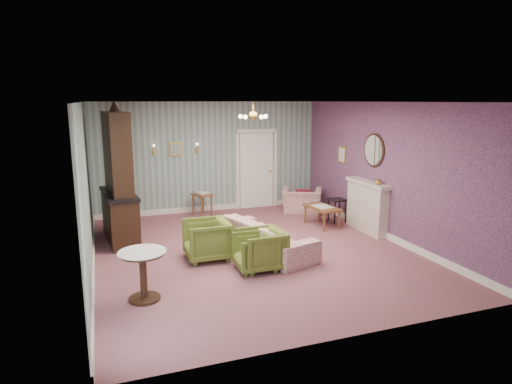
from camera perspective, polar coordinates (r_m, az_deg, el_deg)
name	(u,v)px	position (r m, az deg, el deg)	size (l,w,h in m)	color
floor	(253,251)	(8.87, -0.35, -7.56)	(7.00, 7.00, 0.00)	#8A5058
ceiling	(253,102)	(8.38, -0.38, 11.52)	(7.00, 7.00, 0.00)	white
wall_back	(210,157)	(11.83, -5.98, 4.47)	(6.00, 6.00, 0.00)	slate
wall_front	(350,227)	(5.41, 11.99, -4.43)	(6.00, 6.00, 0.00)	slate
wall_left	(87,189)	(8.05, -20.97, 0.34)	(7.00, 7.00, 0.00)	slate
wall_right	(385,171)	(9.89, 16.29, 2.65)	(7.00, 7.00, 0.00)	slate
wall_right_floral	(385,171)	(9.89, 16.22, 2.64)	(7.00, 7.00, 0.00)	#B0587D
door	(256,169)	(12.21, 0.05, 3.01)	(1.12, 0.12, 2.16)	white
olive_chair_a	(261,247)	(7.85, 0.64, -7.15)	(0.76, 0.71, 0.78)	#596423
olive_chair_b	(255,250)	(7.81, -0.10, -7.53)	(0.69, 0.64, 0.71)	#596423
olive_chair_c	(207,238)	(8.36, -6.36, -5.89)	(0.80, 0.75, 0.82)	#596423
sofa_chintz	(265,231)	(8.65, 1.22, -5.03)	(2.24, 0.66, 0.88)	#9B3E50
wingback_chair	(302,197)	(11.74, 5.96, -0.61)	(0.99, 0.65, 0.87)	#9B3E50
dresser	(117,174)	(9.61, -17.43, 2.23)	(0.60, 1.72, 2.87)	black
fireplace	(367,207)	(10.30, 14.09, -1.82)	(0.30, 1.40, 1.16)	beige
mantel_vase	(378,181)	(9.84, 15.46, 1.36)	(0.15, 0.15, 0.15)	gold
oval_mirror	(374,150)	(10.14, 14.91, 5.22)	(0.04, 0.76, 0.84)	white
framed_print	(342,155)	(11.31, 11.03, 4.75)	(0.04, 0.34, 0.42)	gold
coffee_table	(322,216)	(10.61, 8.48, -3.09)	(0.52, 0.94, 0.48)	brown
side_table_black	(337,210)	(11.04, 10.40, -2.33)	(0.38, 0.38, 0.57)	black
pedestal_table	(143,275)	(6.88, -14.30, -10.37)	(0.71, 0.71, 0.77)	black
nesting_table	(202,204)	(11.42, -6.92, -1.55)	(0.39, 0.50, 0.65)	brown
gilt_mirror_back	(176,149)	(11.59, -10.30, 5.44)	(0.28, 0.06, 0.36)	gold
sconce_left	(154,150)	(11.49, -13.00, 5.28)	(0.16, 0.12, 0.30)	gold
sconce_right	(197,149)	(11.67, -7.61, 5.57)	(0.16, 0.12, 0.30)	gold
chandelier	(253,117)	(8.38, -0.38, 9.67)	(0.56, 0.56, 0.36)	gold
burgundy_cushion	(303,196)	(11.58, 6.06, -0.56)	(0.38, 0.10, 0.38)	maroon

